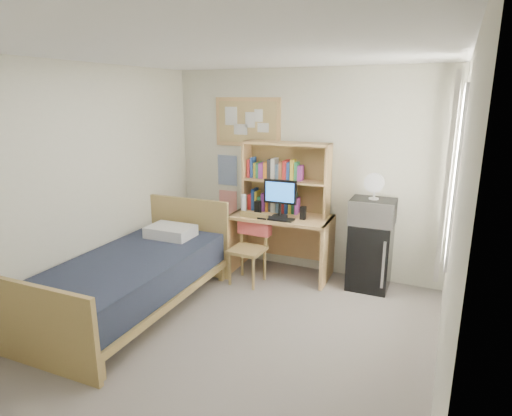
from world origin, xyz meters
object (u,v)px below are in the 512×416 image
at_px(desk_chair, 247,249).
at_px(bulletin_board, 248,122).
at_px(monitor, 280,199).
at_px(speaker_left, 258,208).
at_px(speaker_right, 303,213).
at_px(microwave, 373,211).
at_px(desk_fan, 375,187).
at_px(mini_fridge, 370,255).
at_px(desk, 281,245).
at_px(bed, 133,284).

bearing_deg(desk_chair, bulletin_board, 116.60).
bearing_deg(monitor, speaker_left, -180.00).
bearing_deg(speaker_left, monitor, 0.00).
relative_size(speaker_left, speaker_right, 1.07).
xyz_separation_m(microwave, desk_fan, (0.00, -0.00, 0.29)).
xyz_separation_m(monitor, desk_fan, (1.11, 0.12, 0.23)).
bearing_deg(bulletin_board, desk_chair, -64.80).
height_order(monitor, speaker_right, monitor).
bearing_deg(mini_fridge, desk, -177.19).
xyz_separation_m(bulletin_board, microwave, (1.74, -0.26, -0.96)).
distance_m(bed, monitor, 2.01).
bearing_deg(desk, bed, -125.90).
bearing_deg(monitor, speaker_right, 0.00).
distance_m(desk_chair, speaker_left, 0.57).
distance_m(speaker_right, desk_fan, 0.90).
relative_size(desk_chair, microwave, 1.72).
relative_size(bed, monitor, 4.97).
relative_size(desk, microwave, 2.50).
xyz_separation_m(bed, speaker_left, (0.77, 1.53, 0.57)).
bearing_deg(desk_chair, speaker_right, 34.91).
height_order(bulletin_board, monitor, bulletin_board).
xyz_separation_m(desk_chair, desk_fan, (1.39, 0.49, 0.81)).
bearing_deg(desk_chair, mini_fridge, 21.38).
xyz_separation_m(desk_chair, speaker_right, (0.58, 0.38, 0.44)).
relative_size(mini_fridge, desk_fan, 2.89).
bearing_deg(speaker_right, bulletin_board, 156.21).
height_order(desk, bed, desk).
bearing_deg(microwave, desk_fan, -64.49).
distance_m(desk_chair, speaker_right, 0.82).
xyz_separation_m(desk, desk_chair, (-0.27, -0.43, 0.04)).
bearing_deg(desk, desk_chair, -124.67).
bearing_deg(speaker_right, speaker_left, -180.00).
bearing_deg(mini_fridge, desk_chair, -161.08).
bearing_deg(bulletin_board, bed, -102.98).
xyz_separation_m(desk, monitor, (0.00, -0.06, 0.62)).
bearing_deg(speaker_left, bed, -118.94).
bearing_deg(desk_fan, bulletin_board, 170.33).
relative_size(desk_chair, monitor, 1.93).
xyz_separation_m(desk_chair, monitor, (0.28, 0.37, 0.58)).
height_order(desk, speaker_left, speaker_left).
height_order(desk_chair, mini_fridge, desk_chair).
distance_m(bulletin_board, desk, 1.68).
bearing_deg(desk_chair, desk, 58.91).
bearing_deg(mini_fridge, monitor, -174.13).
relative_size(bulletin_board, desk, 0.75).
bearing_deg(bulletin_board, speaker_right, -21.62).
relative_size(bulletin_board, microwave, 1.86).
bearing_deg(bulletin_board, desk, -27.01).
height_order(bulletin_board, desk_fan, bulletin_board).
distance_m(desk_chair, mini_fridge, 1.48).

